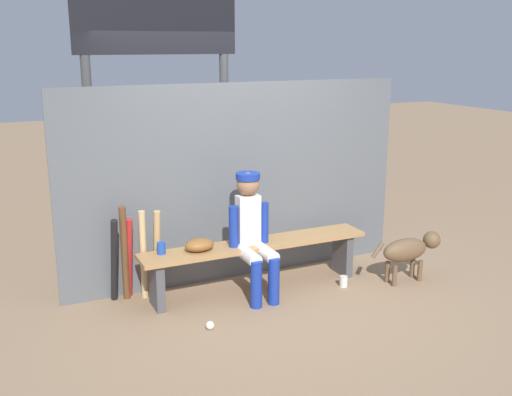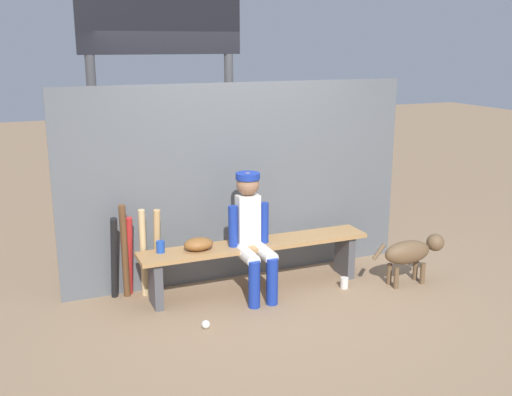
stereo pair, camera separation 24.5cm
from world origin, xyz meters
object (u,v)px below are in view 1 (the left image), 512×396
(bat_wood_dark, at_px, (125,254))
(cup_on_ground, at_px, (344,281))
(bat_aluminum_black, at_px, (114,261))
(dog, at_px, (409,250))
(cup_on_bench, at_px, (161,248))
(bat_aluminum_red, at_px, (129,258))
(baseball, at_px, (210,325))
(player_seated, at_px, (253,231))
(baseball_glove, at_px, (199,245))
(dugout_bench, at_px, (256,254))
(bat_wood_natural, at_px, (143,255))
(bat_wood_tan, at_px, (157,254))
(scoreboard, at_px, (163,45))

(bat_wood_dark, height_order, cup_on_ground, bat_wood_dark)
(bat_aluminum_black, xyz_separation_m, dog, (2.85, -0.71, -0.09))
(cup_on_bench, xyz_separation_m, dog, (2.45, -0.53, -0.21))
(bat_aluminum_red, distance_m, cup_on_ground, 2.13)
(baseball, xyz_separation_m, cup_on_bench, (-0.21, 0.70, 0.51))
(player_seated, xyz_separation_m, cup_on_ground, (0.91, -0.20, -0.60))
(baseball_glove, relative_size, cup_on_bench, 2.55)
(bat_wood_dark, distance_m, bat_aluminum_black, 0.11)
(bat_aluminum_black, height_order, cup_on_bench, bat_aluminum_black)
(baseball_glove, height_order, cup_on_ground, baseball_glove)
(dugout_bench, relative_size, dog, 2.75)
(bat_aluminum_black, bearing_deg, baseball_glove, -18.80)
(player_seated, bearing_deg, baseball_glove, 167.00)
(bat_wood_natural, xyz_separation_m, bat_wood_dark, (-0.17, 0.01, 0.03))
(bat_wood_tan, height_order, cup_on_bench, bat_wood_tan)
(dugout_bench, height_order, bat_wood_tan, bat_wood_tan)
(bat_aluminum_red, distance_m, bat_aluminum_black, 0.16)
(bat_wood_natural, height_order, cup_on_ground, bat_wood_natural)
(baseball, relative_size, dog, 0.09)
(bat_wood_tan, distance_m, dog, 2.55)
(player_seated, xyz_separation_m, baseball, (-0.64, -0.50, -0.62))
(player_seated, bearing_deg, bat_wood_tan, 156.57)
(bat_wood_natural, distance_m, bat_aluminum_red, 0.14)
(bat_wood_tan, distance_m, baseball, 0.98)
(bat_wood_natural, xyz_separation_m, scoreboard, (0.55, 0.99, 1.92))
(bat_aluminum_red, relative_size, bat_aluminum_black, 0.95)
(bat_wood_tan, height_order, dog, bat_wood_tan)
(bat_wood_tan, bearing_deg, bat_aluminum_red, 166.84)
(scoreboard, bearing_deg, dog, -39.96)
(bat_aluminum_red, relative_size, scoreboard, 0.24)
(baseball_glove, bearing_deg, bat_wood_dark, 157.43)
(baseball_glove, bearing_deg, bat_wood_natural, 151.76)
(bat_wood_dark, relative_size, scoreboard, 0.28)
(dugout_bench, bearing_deg, bat_wood_natural, 166.50)
(cup_on_ground, bearing_deg, cup_on_bench, 167.63)
(player_seated, xyz_separation_m, baseball_glove, (-0.50, 0.12, -0.11))
(dugout_bench, relative_size, bat_wood_natural, 2.64)
(bat_aluminum_black, bearing_deg, dog, -13.92)
(baseball, height_order, cup_on_bench, cup_on_bench)
(scoreboard, height_order, dog, scoreboard)
(player_seated, relative_size, bat_aluminum_red, 1.47)
(dog, bearing_deg, baseball, -175.71)
(bat_wood_natural, relative_size, baseball, 11.85)
(scoreboard, bearing_deg, dugout_bench, -67.99)
(bat_wood_dark, height_order, scoreboard, scoreboard)
(dugout_bench, xyz_separation_m, bat_wood_natural, (-1.06, 0.25, 0.06))
(bat_wood_tan, xyz_separation_m, bat_aluminum_black, (-0.41, 0.01, -0.01))
(bat_aluminum_black, bearing_deg, cup_on_bench, -24.08)
(baseball, bearing_deg, dugout_bench, 40.65)
(baseball_glove, relative_size, scoreboard, 0.08)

